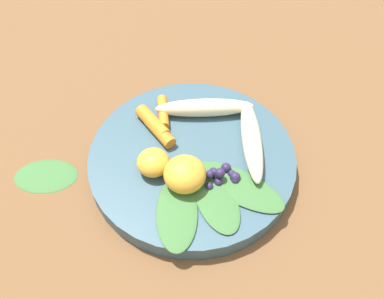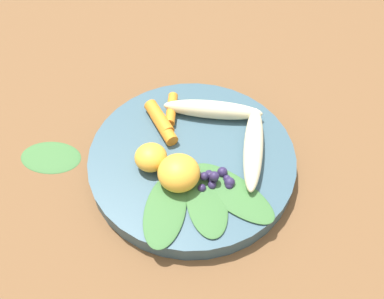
% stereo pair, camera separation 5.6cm
% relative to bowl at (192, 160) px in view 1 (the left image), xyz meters
% --- Properties ---
extents(ground_plane, '(2.40, 2.40, 0.00)m').
position_rel_bowl_xyz_m(ground_plane, '(0.00, 0.00, -0.01)').
color(ground_plane, brown).
extents(bowl, '(0.29, 0.29, 0.03)m').
position_rel_bowl_xyz_m(bowl, '(0.00, 0.00, 0.00)').
color(bowl, '#385666').
rests_on(bowl, ground_plane).
extents(banana_peeled_left, '(0.13, 0.11, 0.03)m').
position_rel_bowl_xyz_m(banana_peeled_left, '(0.06, 0.05, 0.03)').
color(banana_peeled_left, beige).
rests_on(banana_peeled_left, bowl).
extents(banana_peeled_right, '(0.11, 0.13, 0.03)m').
position_rel_bowl_xyz_m(banana_peeled_right, '(0.07, -0.04, 0.03)').
color(banana_peeled_right, beige).
rests_on(banana_peeled_right, bowl).
extents(orange_segment_near, '(0.05, 0.05, 0.04)m').
position_rel_bowl_xyz_m(orange_segment_near, '(-0.04, -0.03, 0.03)').
color(orange_segment_near, '#F4A833').
rests_on(orange_segment_near, bowl).
extents(orange_segment_far, '(0.04, 0.04, 0.03)m').
position_rel_bowl_xyz_m(orange_segment_far, '(-0.06, 0.01, 0.03)').
color(orange_segment_far, '#F4A833').
rests_on(orange_segment_far, bowl).
extents(carrot_front, '(0.04, 0.06, 0.01)m').
position_rel_bowl_xyz_m(carrot_front, '(0.01, 0.08, 0.02)').
color(carrot_front, orange).
rests_on(carrot_front, bowl).
extents(carrot_mid_left, '(0.02, 0.06, 0.02)m').
position_rel_bowl_xyz_m(carrot_mid_left, '(-0.01, 0.08, 0.02)').
color(carrot_mid_left, orange).
rests_on(carrot_mid_left, bowl).
extents(carrot_mid_right, '(0.02, 0.06, 0.02)m').
position_rel_bowl_xyz_m(carrot_mid_right, '(-0.01, 0.06, 0.02)').
color(carrot_mid_right, orange).
rests_on(carrot_mid_right, bowl).
extents(blueberry_pile, '(0.05, 0.05, 0.02)m').
position_rel_bowl_xyz_m(blueberry_pile, '(0.00, -0.05, 0.02)').
color(blueberry_pile, '#2D234C').
rests_on(blueberry_pile, bowl).
extents(kale_leaf_left, '(0.11, 0.12, 0.00)m').
position_rel_bowl_xyz_m(kale_leaf_left, '(-0.07, -0.06, 0.02)').
color(kale_leaf_left, '#3D7038').
rests_on(kale_leaf_left, bowl).
extents(kale_leaf_right, '(0.08, 0.11, 0.00)m').
position_rel_bowl_xyz_m(kale_leaf_right, '(-0.02, -0.08, 0.02)').
color(kale_leaf_right, '#3D7038').
rests_on(kale_leaf_right, bowl).
extents(kale_leaf_rear, '(0.09, 0.14, 0.00)m').
position_rel_bowl_xyz_m(kale_leaf_rear, '(0.01, -0.08, 0.02)').
color(kale_leaf_rear, '#3D7038').
rests_on(kale_leaf_rear, bowl).
extents(kale_leaf_stray, '(0.11, 0.10, 0.01)m').
position_rel_bowl_xyz_m(kale_leaf_stray, '(-0.17, 0.12, -0.01)').
color(kale_leaf_stray, '#3D7038').
rests_on(kale_leaf_stray, ground_plane).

